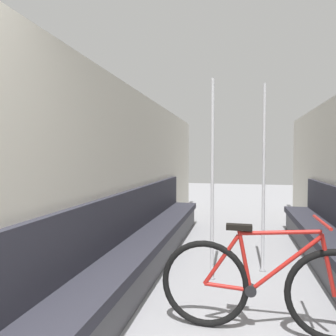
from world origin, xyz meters
TOP-DOWN VIEW (x-y plane):
  - wall_left at (-1.39, 3.02)m, footprint 0.10×9.25m
  - bench_seat_row_left at (-1.13, 2.99)m, footprint 0.49×5.32m
  - bicycle at (0.21, 1.94)m, footprint 1.66×0.46m
  - grab_pole_near at (-0.29, 2.92)m, footprint 0.08×0.08m
  - grab_pole_far at (0.28, 3.28)m, footprint 0.08×0.08m

SIDE VIEW (x-z plane):
  - bench_seat_row_left at x=-1.13m, z-range -0.18..0.79m
  - bicycle at x=0.21m, z-range -0.08..0.83m
  - grab_pole_near at x=-0.29m, z-range -0.03..2.22m
  - grab_pole_far at x=0.28m, z-range -0.03..2.22m
  - wall_left at x=-1.39m, z-range 0.00..2.27m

